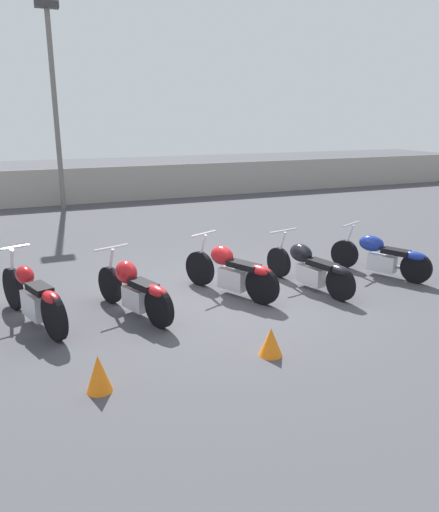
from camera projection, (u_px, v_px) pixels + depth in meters
ground_plane at (227, 297)px, 8.54m from camera, size 60.00×60.00×0.00m
fence_back at (111, 185)px, 17.73m from camera, size 40.00×0.04×1.25m
light_pole_left at (54, 89)px, 15.58m from camera, size 0.70×0.35×6.31m
motorcycle_slot_0 at (33, 297)px, 7.33m from camera, size 0.92×2.14×1.05m
motorcycle_slot_1 at (134, 289)px, 7.69m from camera, size 0.88×1.90×0.98m
motorcycle_slot_2 at (231, 271)px, 8.55m from camera, size 1.04×1.89×1.00m
motorcycle_slot_3 at (310, 267)px, 8.87m from camera, size 0.78×2.10×0.94m
motorcycle_slot_4 at (381, 256)px, 9.60m from camera, size 1.06×1.88×0.94m
traffic_cone_near at (99, 373)px, 5.58m from camera, size 0.30×0.30×0.44m
traffic_cone_far at (271, 342)px, 6.43m from camera, size 0.31×0.31×0.38m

